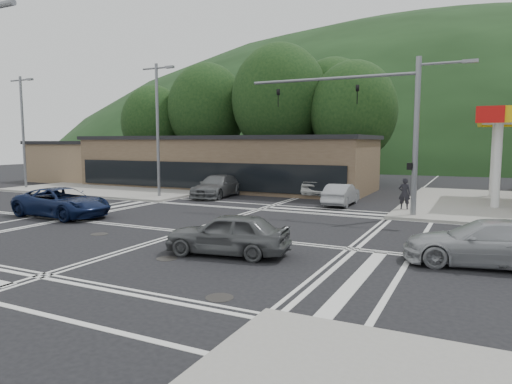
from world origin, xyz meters
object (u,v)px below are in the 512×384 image
at_px(car_blue_west, 62,202).
at_px(car_northbound, 217,186).
at_px(car_silver_east, 487,243).
at_px(car_queue_b, 321,184).
at_px(car_queue_a, 341,194).
at_px(car_grey_center, 228,234).
at_px(pedestrian, 404,193).

relative_size(car_blue_west, car_northbound, 1.03).
xyz_separation_m(car_silver_east, car_queue_b, (-10.45, 15.52, 0.11)).
bearing_deg(car_queue_a, car_northbound, -2.63).
bearing_deg(car_queue_a, car_grey_center, 88.50).
xyz_separation_m(car_northbound, pedestrian, (12.74, -1.30, 0.26)).
relative_size(car_grey_center, car_silver_east, 0.86).
height_order(car_queue_a, pedestrian, pedestrian).
bearing_deg(pedestrian, car_blue_west, 26.29).
height_order(car_grey_center, car_queue_a, car_grey_center).
bearing_deg(pedestrian, car_queue_b, -44.00).
height_order(car_queue_a, car_northbound, car_northbound).
bearing_deg(car_queue_b, pedestrian, 136.11).
height_order(car_queue_a, car_queue_b, car_queue_b).
bearing_deg(car_grey_center, pedestrian, 153.42).
xyz_separation_m(car_grey_center, car_northbound, (-8.76, 13.89, 0.03)).
bearing_deg(car_grey_center, car_queue_b, 179.01).
bearing_deg(car_northbound, car_queue_a, -6.74).
height_order(car_silver_east, pedestrian, pedestrian).
relative_size(car_silver_east, pedestrian, 2.86).
xyz_separation_m(car_silver_east, pedestrian, (-3.95, 10.27, 0.30)).
relative_size(car_grey_center, car_queue_b, 0.87).
relative_size(car_grey_center, pedestrian, 2.45).
bearing_deg(car_grey_center, car_blue_west, -114.15).
distance_m(car_queue_a, pedestrian, 3.98).
height_order(car_grey_center, car_northbound, car_northbound).
bearing_deg(car_northbound, car_silver_east, -39.74).
bearing_deg(pedestrian, car_grey_center, 67.36).
xyz_separation_m(car_grey_center, car_queue_b, (-2.52, 17.83, 0.10)).
relative_size(car_northbound, pedestrian, 3.02).
relative_size(car_queue_a, car_northbound, 0.76).
height_order(car_blue_west, car_queue_a, car_blue_west).
xyz_separation_m(car_queue_b, car_northbound, (-6.24, -3.94, -0.07)).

